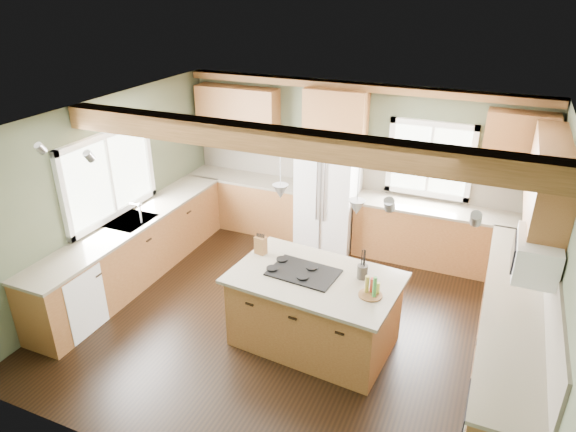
% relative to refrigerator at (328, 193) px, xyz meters
% --- Properties ---
extents(floor, '(5.60, 5.60, 0.00)m').
position_rel_refrigerator_xyz_m(floor, '(0.30, -2.12, -0.90)').
color(floor, black).
rests_on(floor, ground).
extents(ceiling, '(5.60, 5.60, 0.00)m').
position_rel_refrigerator_xyz_m(ceiling, '(0.30, -2.12, 1.70)').
color(ceiling, silver).
rests_on(ceiling, wall_back).
extents(wall_back, '(5.60, 0.00, 5.60)m').
position_rel_refrigerator_xyz_m(wall_back, '(0.30, 0.38, 0.40)').
color(wall_back, '#424B35').
rests_on(wall_back, ground).
extents(wall_left, '(0.00, 5.00, 5.00)m').
position_rel_refrigerator_xyz_m(wall_left, '(-2.50, -2.12, 0.40)').
color(wall_left, '#424B35').
rests_on(wall_left, ground).
extents(wall_right, '(0.00, 5.00, 5.00)m').
position_rel_refrigerator_xyz_m(wall_right, '(3.10, -2.12, 0.40)').
color(wall_right, '#424B35').
rests_on(wall_right, ground).
extents(ceiling_beam, '(5.55, 0.26, 0.26)m').
position_rel_refrigerator_xyz_m(ceiling_beam, '(0.30, -2.43, 1.57)').
color(ceiling_beam, '#4C3115').
rests_on(ceiling_beam, ceiling).
extents(soffit_trim, '(5.55, 0.20, 0.10)m').
position_rel_refrigerator_xyz_m(soffit_trim, '(0.30, 0.28, 1.64)').
color(soffit_trim, '#4C3115').
rests_on(soffit_trim, ceiling).
extents(backsplash_back, '(5.58, 0.03, 0.58)m').
position_rel_refrigerator_xyz_m(backsplash_back, '(0.30, 0.36, 0.31)').
color(backsplash_back, brown).
rests_on(backsplash_back, wall_back).
extents(backsplash_right, '(0.03, 3.70, 0.58)m').
position_rel_refrigerator_xyz_m(backsplash_right, '(3.08, -2.07, 0.31)').
color(backsplash_right, brown).
rests_on(backsplash_right, wall_right).
extents(base_cab_back_left, '(2.02, 0.60, 0.88)m').
position_rel_refrigerator_xyz_m(base_cab_back_left, '(-1.49, 0.08, -0.46)').
color(base_cab_back_left, brown).
rests_on(base_cab_back_left, floor).
extents(counter_back_left, '(2.06, 0.64, 0.04)m').
position_rel_refrigerator_xyz_m(counter_back_left, '(-1.49, 0.08, 0.00)').
color(counter_back_left, brown).
rests_on(counter_back_left, base_cab_back_left).
extents(base_cab_back_right, '(2.62, 0.60, 0.88)m').
position_rel_refrigerator_xyz_m(base_cab_back_right, '(1.79, 0.08, -0.46)').
color(base_cab_back_right, brown).
rests_on(base_cab_back_right, floor).
extents(counter_back_right, '(2.66, 0.64, 0.04)m').
position_rel_refrigerator_xyz_m(counter_back_right, '(1.79, 0.08, 0.00)').
color(counter_back_right, brown).
rests_on(counter_back_right, base_cab_back_right).
extents(base_cab_left, '(0.60, 3.70, 0.88)m').
position_rel_refrigerator_xyz_m(base_cab_left, '(-2.20, -2.07, -0.46)').
color(base_cab_left, brown).
rests_on(base_cab_left, floor).
extents(counter_left, '(0.64, 3.74, 0.04)m').
position_rel_refrigerator_xyz_m(counter_left, '(-2.20, -2.07, 0.00)').
color(counter_left, brown).
rests_on(counter_left, base_cab_left).
extents(base_cab_right, '(0.60, 3.70, 0.88)m').
position_rel_refrigerator_xyz_m(base_cab_right, '(2.80, -2.07, -0.46)').
color(base_cab_right, brown).
rests_on(base_cab_right, floor).
extents(counter_right, '(0.64, 3.74, 0.04)m').
position_rel_refrigerator_xyz_m(counter_right, '(2.80, -2.07, 0.00)').
color(counter_right, brown).
rests_on(counter_right, base_cab_right).
extents(upper_cab_back_left, '(1.40, 0.35, 0.90)m').
position_rel_refrigerator_xyz_m(upper_cab_back_left, '(-1.69, 0.21, 1.05)').
color(upper_cab_back_left, brown).
rests_on(upper_cab_back_left, wall_back).
extents(upper_cab_over_fridge, '(0.96, 0.35, 0.70)m').
position_rel_refrigerator_xyz_m(upper_cab_over_fridge, '(-0.00, 0.21, 1.25)').
color(upper_cab_over_fridge, brown).
rests_on(upper_cab_over_fridge, wall_back).
extents(upper_cab_right, '(0.35, 2.20, 0.90)m').
position_rel_refrigerator_xyz_m(upper_cab_right, '(2.92, -1.22, 1.05)').
color(upper_cab_right, brown).
rests_on(upper_cab_right, wall_right).
extents(upper_cab_back_corner, '(0.90, 0.35, 0.90)m').
position_rel_refrigerator_xyz_m(upper_cab_back_corner, '(2.60, 0.21, 1.05)').
color(upper_cab_back_corner, brown).
rests_on(upper_cab_back_corner, wall_back).
extents(window_left, '(0.04, 1.60, 1.05)m').
position_rel_refrigerator_xyz_m(window_left, '(-2.48, -2.07, 0.65)').
color(window_left, white).
rests_on(window_left, wall_left).
extents(window_back, '(1.10, 0.04, 1.00)m').
position_rel_refrigerator_xyz_m(window_back, '(1.45, 0.36, 0.65)').
color(window_back, white).
rests_on(window_back, wall_back).
extents(sink, '(0.50, 0.65, 0.03)m').
position_rel_refrigerator_xyz_m(sink, '(-2.20, -2.07, 0.01)').
color(sink, '#262628').
rests_on(sink, counter_left).
extents(faucet, '(0.02, 0.02, 0.28)m').
position_rel_refrigerator_xyz_m(faucet, '(-2.02, -2.07, 0.15)').
color(faucet, '#B2B2B7').
rests_on(faucet, sink).
extents(dishwasher, '(0.60, 0.60, 0.84)m').
position_rel_refrigerator_xyz_m(dishwasher, '(-2.19, -3.37, -0.47)').
color(dishwasher, white).
rests_on(dishwasher, floor).
extents(oven, '(0.60, 0.72, 0.84)m').
position_rel_refrigerator_xyz_m(oven, '(2.79, -3.37, -0.47)').
color(oven, white).
rests_on(oven, floor).
extents(microwave, '(0.40, 0.70, 0.38)m').
position_rel_refrigerator_xyz_m(microwave, '(2.88, -2.17, 0.65)').
color(microwave, white).
rests_on(microwave, wall_right).
extents(pendant_left, '(0.18, 0.18, 0.16)m').
position_rel_refrigerator_xyz_m(pendant_left, '(0.24, -2.40, 0.98)').
color(pendant_left, '#B2B2B7').
rests_on(pendant_left, ceiling).
extents(pendant_right, '(0.18, 0.18, 0.16)m').
position_rel_refrigerator_xyz_m(pendant_right, '(1.13, -2.47, 0.98)').
color(pendant_right, '#B2B2B7').
rests_on(pendant_right, ceiling).
extents(refrigerator, '(0.90, 0.74, 1.80)m').
position_rel_refrigerator_xyz_m(refrigerator, '(0.00, 0.00, 0.00)').
color(refrigerator, white).
rests_on(refrigerator, floor).
extents(island, '(1.87, 1.24, 0.88)m').
position_rel_refrigerator_xyz_m(island, '(0.68, -2.43, -0.46)').
color(island, brown).
rests_on(island, floor).
extents(island_top, '(2.00, 1.37, 0.04)m').
position_rel_refrigerator_xyz_m(island_top, '(0.68, -2.43, 0.00)').
color(island_top, brown).
rests_on(island_top, island).
extents(cooktop, '(0.82, 0.58, 0.02)m').
position_rel_refrigerator_xyz_m(cooktop, '(0.54, -2.42, 0.03)').
color(cooktop, black).
rests_on(cooktop, island_top).
extents(knife_block, '(0.15, 0.13, 0.22)m').
position_rel_refrigerator_xyz_m(knife_block, '(-0.12, -2.19, 0.13)').
color(knife_block, brown).
rests_on(knife_block, island_top).
extents(utensil_crock, '(0.14, 0.14, 0.16)m').
position_rel_refrigerator_xyz_m(utensil_crock, '(1.18, -2.25, 0.10)').
color(utensil_crock, '#493E3A').
rests_on(utensil_crock, island_top).
extents(bottle_tray, '(0.29, 0.29, 0.24)m').
position_rel_refrigerator_xyz_m(bottle_tray, '(1.36, -2.56, 0.14)').
color(bottle_tray, brown).
rests_on(bottle_tray, island_top).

